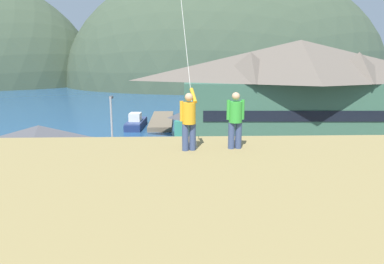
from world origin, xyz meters
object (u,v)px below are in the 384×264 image
object	(u,v)px
parking_light_pole	(112,129)
person_companion	(235,119)
parked_car_back_row_right	(163,206)
parked_car_lone_by_shed	(271,217)
person_kite_flyer	(189,119)
storage_shed_waterside	(198,124)
moored_boat_wharfside	(136,123)
wharf_dock	(162,121)
parked_car_mid_row_far	(142,181)
parked_car_mid_row_center	(369,171)
storage_shed_near_lot	(41,156)
harbor_lodge	(298,89)

from	to	relation	value
parking_light_pole	person_companion	xyz separation A→B (m)	(7.36, -19.07, 4.15)
parked_car_back_row_right	parked_car_lone_by_shed	bearing A→B (deg)	-14.89
parked_car_back_row_right	person_kite_flyer	size ratio (longest dim) A/B	2.33
storage_shed_waterside	moored_boat_wharfside	world-z (taller)	storage_shed_waterside
parked_car_back_row_right	parked_car_lone_by_shed	distance (m)	6.34
wharf_dock	person_companion	distance (m)	43.55
parked_car_mid_row_far	moored_boat_wharfside	bearing A→B (deg)	97.61
parked_car_back_row_right	person_kite_flyer	distance (m)	12.00
parked_car_lone_by_shed	person_kite_flyer	size ratio (longest dim) A/B	2.31
parked_car_lone_by_shed	parked_car_mid_row_center	world-z (taller)	same
parked_car_mid_row_far	parking_light_pole	distance (m)	6.52
storage_shed_near_lot	parked_car_lone_by_shed	world-z (taller)	storage_shed_near_lot
moored_boat_wharfside	parked_car_mid_row_center	distance (m)	31.28
harbor_lodge	parking_light_pole	distance (m)	21.87
wharf_dock	moored_boat_wharfside	bearing A→B (deg)	-132.98
parked_car_mid_row_far	person_companion	distance (m)	16.23
parked_car_lone_by_shed	person_kite_flyer	world-z (taller)	person_kite_flyer
moored_boat_wharfside	person_kite_flyer	xyz separation A→B (m)	(6.35, -39.15, 7.32)
storage_shed_near_lot	person_kite_flyer	distance (m)	20.00
storage_shed_waterside	person_companion	world-z (taller)	person_companion
storage_shed_near_lot	parked_car_lone_by_shed	xyz separation A→B (m)	(15.50, -7.92, -1.45)
wharf_dock	parked_car_mid_row_far	size ratio (longest dim) A/B	3.29
moored_boat_wharfside	parking_light_pole	world-z (taller)	parking_light_pole
parking_light_pole	moored_boat_wharfside	bearing A→B (deg)	91.18
parked_car_back_row_right	parked_car_mid_row_far	size ratio (longest dim) A/B	1.01
storage_shed_near_lot	moored_boat_wharfside	size ratio (longest dim) A/B	1.22
parked_car_back_row_right	parked_car_lone_by_shed	xyz separation A→B (m)	(6.12, -1.63, 0.00)
moored_boat_wharfside	parked_car_back_row_right	bearing A→B (deg)	-80.34
parked_car_back_row_right	parking_light_pole	xyz separation A→B (m)	(-4.61, 9.57, 2.82)
moored_boat_wharfside	person_kite_flyer	bearing A→B (deg)	-80.79
parked_car_lone_by_shed	parked_car_mid_row_center	distance (m)	12.40
parked_car_back_row_right	parked_car_mid_row_far	distance (m)	4.78
wharf_dock	parked_car_back_row_right	size ratio (longest dim) A/B	3.26
parked_car_mid_row_far	parked_car_mid_row_center	world-z (taller)	same
person_companion	parked_car_mid_row_far	bearing A→B (deg)	107.61
person_companion	parked_car_back_row_right	bearing A→B (deg)	106.19
parked_car_back_row_right	harbor_lodge	bearing A→B (deg)	54.19
storage_shed_waterside	parked_car_mid_row_far	size ratio (longest dim) A/B	1.30
storage_shed_near_lot	parked_car_lone_by_shed	size ratio (longest dim) A/B	1.93
parked_car_mid_row_far	person_kite_flyer	world-z (taller)	person_kite_flyer
moored_boat_wharfside	person_kite_flyer	world-z (taller)	person_kite_flyer
parked_car_back_row_right	parked_car_mid_row_center	distance (m)	16.94
storage_shed_waterside	person_kite_flyer	xyz separation A→B (m)	(-1.74, -29.11, 5.69)
moored_boat_wharfside	parked_car_mid_row_far	bearing A→B (deg)	-82.39
harbor_lodge	parked_car_lone_by_shed	xyz separation A→B (m)	(-8.34, -21.67, -5.09)
parked_car_mid_row_far	storage_shed_waterside	bearing A→B (deg)	72.40
parked_car_back_row_right	parking_light_pole	world-z (taller)	parking_light_pole
storage_shed_waterside	parked_car_lone_by_shed	xyz separation A→B (m)	(3.06, -21.07, -1.29)
moored_boat_wharfside	parked_car_mid_row_far	world-z (taller)	moored_boat_wharfside
parked_car_mid_row_far	parked_car_back_row_right	bearing A→B (deg)	-69.44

